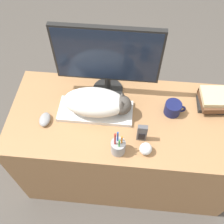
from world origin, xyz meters
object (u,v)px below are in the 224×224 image
keyboard (96,111)px  book_stack (216,100)px  cat (99,103)px  phone (142,133)px  pen_cup (118,147)px  coffee_mug (173,108)px  monitor (107,58)px  computer_mouse (45,119)px  baseball (146,149)px

keyboard → book_stack: book_stack is taller
cat → phone: cat is taller
cat → pen_cup: bearing=-61.5°
cat → book_stack: size_ratio=1.87×
coffee_mug → phone: (-0.18, -0.20, 0.02)m
coffee_mug → book_stack: 0.27m
monitor → computer_mouse: bearing=-142.0°
cat → phone: size_ratio=3.13×
coffee_mug → keyboard: bearing=-174.6°
keyboard → monitor: size_ratio=0.74×
monitor → pen_cup: bearing=-76.6°
keyboard → cat: bearing=0.0°
keyboard → coffee_mug: coffee_mug is taller
computer_mouse → coffee_mug: bearing=10.4°
computer_mouse → pen_cup: (0.44, -0.15, 0.03)m
keyboard → cat: 0.09m
coffee_mug → baseball: (-0.16, -0.28, -0.01)m
cat → pen_cup: size_ratio=2.10×
pen_cup → computer_mouse: bearing=161.0°
coffee_mug → book_stack: size_ratio=0.59×
coffee_mug → pen_cup: 0.42m
baseball → pen_cup: bearing=-176.4°
keyboard → baseball: 0.39m
keyboard → phone: bearing=-29.5°
monitor → phone: monitor is taller
coffee_mug → pen_cup: pen_cup is taller
monitor → coffee_mug: (0.40, -0.13, -0.24)m
cat → computer_mouse: cat is taller
monitor → cat: bearing=-101.0°
coffee_mug → phone: 0.27m
monitor → phone: (0.22, -0.33, -0.22)m
coffee_mug → computer_mouse: bearing=-169.6°
computer_mouse → pen_cup: bearing=-19.0°
monitor → computer_mouse: monitor is taller
keyboard → monitor: (0.06, 0.17, 0.27)m
computer_mouse → baseball: (0.59, -0.14, 0.01)m
keyboard → monitor: monitor is taller
cat → computer_mouse: size_ratio=4.06×
phone → book_stack: size_ratio=0.60×
keyboard → computer_mouse: (-0.29, -0.09, 0.01)m
cat → computer_mouse: 0.33m
computer_mouse → coffee_mug: coffee_mug is taller
monitor → baseball: bearing=-58.9°
monitor → computer_mouse: size_ratio=6.18×
coffee_mug → pen_cup: bearing=-136.4°
keyboard → phone: 0.32m
computer_mouse → coffee_mug: 0.76m
computer_mouse → book_stack: (1.00, 0.21, 0.03)m
monitor → coffee_mug: size_ratio=4.78×
computer_mouse → phone: phone is taller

